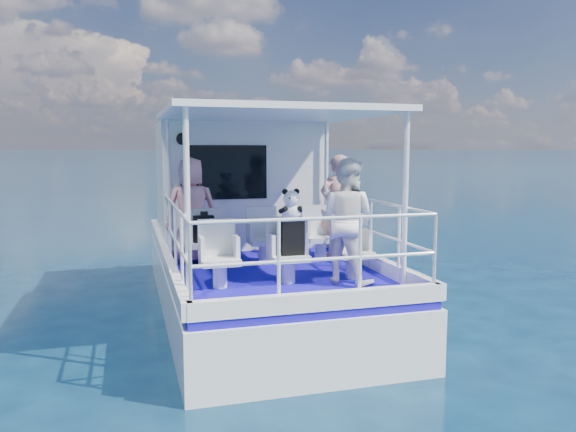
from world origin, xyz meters
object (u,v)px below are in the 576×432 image
at_px(passenger_port_fwd, 192,211).
at_px(passenger_stbd_aft, 347,221).
at_px(backpack_center, 292,238).
at_px(panda, 291,205).

xyz_separation_m(passenger_port_fwd, passenger_stbd_aft, (1.79, -1.86, 0.00)).
xyz_separation_m(passenger_stbd_aft, backpack_center, (-0.70, 0.15, -0.21)).
bearing_deg(passenger_port_fwd, panda, 125.22).
relative_size(passenger_stbd_aft, backpack_center, 3.64).
distance_m(passenger_port_fwd, passenger_stbd_aft, 2.58).
height_order(passenger_stbd_aft, panda, passenger_stbd_aft).
distance_m(passenger_stbd_aft, backpack_center, 0.74).
xyz_separation_m(passenger_port_fwd, backpack_center, (1.09, -1.71, -0.20)).
relative_size(backpack_center, panda, 1.10).
relative_size(passenger_port_fwd, panda, 3.97).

